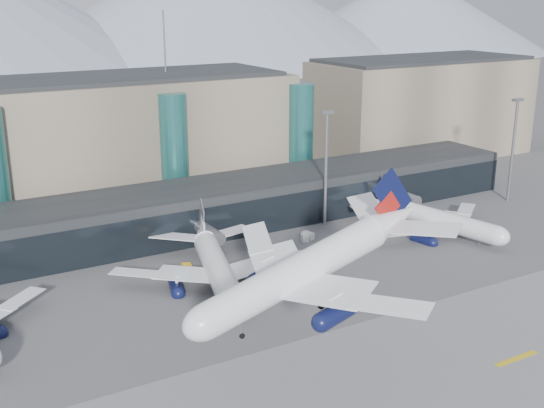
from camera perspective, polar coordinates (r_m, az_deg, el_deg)
The scene contains 16 objects.
ground at distance 102.15m, azimuth 5.69°, elevation -11.93°, with size 900.00×900.00×0.00m, color #515154.
runway_strip at distance 92.19m, azimuth 11.32°, elevation -15.68°, with size 400.00×40.00×0.04m, color slate.
runway_markings at distance 92.17m, azimuth 11.32°, elevation -15.66°, with size 128.00×1.00×0.02m.
concourse at distance 146.98m, azimuth -7.43°, elevation -0.65°, with size 170.00×27.00×10.00m.
terminal_main at distance 167.83m, azimuth -19.84°, elevation 4.40°, with size 130.00×30.00×31.00m.
terminal_east at distance 222.05m, azimuth 12.36°, elevation 7.90°, with size 70.00×30.00×31.00m.
teal_towers at distance 154.94m, azimuth -15.03°, elevation 3.29°, with size 116.40×19.40×46.00m.
lightmast_mid at distance 150.04m, azimuth 4.54°, elevation 3.55°, with size 3.00×1.20×25.60m.
lightmast_right at distance 177.38m, azimuth 19.54°, elevation 4.73°, with size 3.00×1.20×25.60m.
hero_jet at distance 86.91m, azimuth 3.89°, elevation -4.26°, with size 37.84×38.47×12.42m.
jet_parked_mid at distance 123.43m, azimuth -4.92°, elevation -4.19°, with size 37.51×39.10×12.55m.
jet_parked_right at distance 151.42m, azimuth 13.10°, elevation -0.65°, with size 35.54×36.24×11.67m.
veh_b at distance 127.66m, azimuth -7.12°, elevation -5.42°, with size 2.82×1.73×1.63m, color gold.
veh_c at distance 124.44m, azimuth 3.18°, elevation -5.83°, with size 3.60×1.90×2.00m, color #515156.
veh_d at distance 143.09m, azimuth 2.75°, elevation -2.84°, with size 2.41×1.29×1.38m, color silver.
veh_g at distance 144.29m, azimuth 3.04°, elevation -2.65°, with size 2.47×1.44×1.44m, color silver.
Camera 1 is at (-53.08, -71.94, 49.41)m, focal length 45.00 mm.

